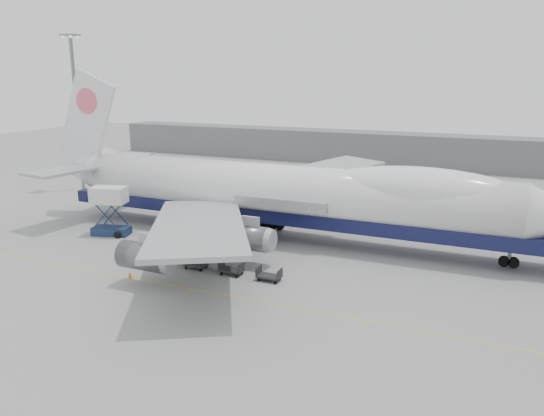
% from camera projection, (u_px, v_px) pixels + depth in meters
% --- Properties ---
extents(ground, '(260.00, 260.00, 0.00)m').
position_uv_depth(ground, '(238.00, 270.00, 53.35)').
color(ground, gray).
rests_on(ground, ground).
extents(apron_line, '(60.00, 0.15, 0.01)m').
position_uv_depth(apron_line, '(208.00, 292.00, 48.01)').
color(apron_line, gold).
rests_on(apron_line, ground).
extents(hangar, '(110.00, 8.00, 7.00)m').
position_uv_depth(hangar, '(340.00, 146.00, 118.58)').
color(hangar, slate).
rests_on(hangar, ground).
extents(floodlight_mast, '(2.40, 2.40, 25.43)m').
position_uv_depth(floodlight_mast, '(76.00, 105.00, 87.46)').
color(floodlight_mast, slate).
rests_on(floodlight_mast, ground).
extents(airliner, '(67.00, 55.30, 19.98)m').
position_uv_depth(airliner, '(288.00, 193.00, 62.39)').
color(airliner, white).
rests_on(airliner, ground).
extents(catering_truck, '(4.89, 3.89, 5.99)m').
position_uv_depth(catering_truck, '(110.00, 208.00, 64.46)').
color(catering_truck, navy).
rests_on(catering_truck, ground).
extents(traffic_cone, '(0.42, 0.42, 0.62)m').
position_uv_depth(traffic_cone, '(130.00, 275.00, 51.30)').
color(traffic_cone, orange).
rests_on(traffic_cone, ground).
extents(dolly_0, '(2.30, 1.35, 1.30)m').
position_uv_depth(dolly_0, '(131.00, 253.00, 56.87)').
color(dolly_0, '#2D2D30').
rests_on(dolly_0, ground).
extents(dolly_1, '(2.30, 1.35, 1.30)m').
position_uv_depth(dolly_1, '(163.00, 258.00, 55.29)').
color(dolly_1, '#2D2D30').
rests_on(dolly_1, ground).
extents(dolly_2, '(2.30, 1.35, 1.30)m').
position_uv_depth(dolly_2, '(196.00, 264.00, 53.72)').
color(dolly_2, '#2D2D30').
rests_on(dolly_2, ground).
extents(dolly_3, '(2.30, 1.35, 1.30)m').
position_uv_depth(dolly_3, '(231.00, 269.00, 52.15)').
color(dolly_3, '#2D2D30').
rests_on(dolly_3, ground).
extents(dolly_4, '(2.30, 1.35, 1.30)m').
position_uv_depth(dolly_4, '(269.00, 275.00, 50.58)').
color(dolly_4, '#2D2D30').
rests_on(dolly_4, ground).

